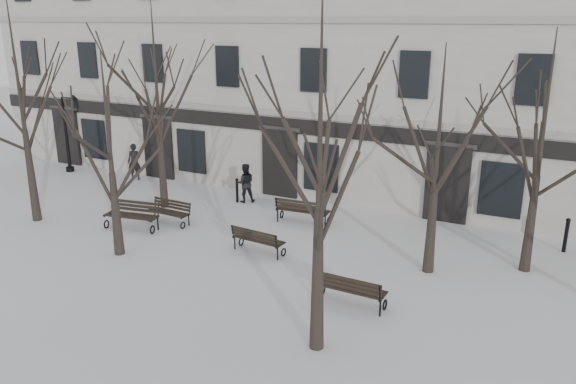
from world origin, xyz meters
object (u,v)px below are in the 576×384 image
Objects in this scene: tree_0 at (18,83)px; bench_2 at (350,289)px; tree_1 at (108,131)px; bench_0 at (169,211)px; bench_3 at (132,214)px; tree_2 at (320,135)px; bench_4 at (302,210)px; lamp_post at (69,128)px; bench_1 at (258,239)px.

tree_0 is 13.84m from bench_2.
bench_0 is at bearing 96.38° from tree_1.
bench_0 is at bearing 23.03° from tree_0.
bench_3 is (-0.83, -1.05, 0.07)m from bench_0.
tree_2 is 5.02m from bench_2.
tree_1 is 4.21m from bench_3.
lamp_post is at bearing -11.29° from bench_4.
lamp_post is at bearing 139.62° from bench_3.
tree_0 is at bearing 166.50° from tree_2.
tree_1 is 3.71× the size of bench_0.
tree_0 is at bearing 11.49° from bench_1.
tree_2 is 3.95× the size of bench_4.
bench_3 is at bearing 26.49° from bench_4.
bench_2 is at bearing -21.46° from bench_3.
tree_1 is 4.72m from bench_0.
tree_1 is at bearing -36.26° from lamp_post.
bench_3 is (-1.17, 1.99, -3.52)m from tree_1.
bench_3 reaches higher than bench_4.
tree_2 is 10.77m from bench_0.
lamp_post is (-17.16, 8.85, -2.80)m from tree_2.
bench_3 is (-9.12, 1.90, 0.03)m from bench_2.
bench_4 is (5.31, 3.21, -0.00)m from bench_3.
bench_0 is at bearing 21.09° from bench_4.
bench_0 is (-8.30, 5.13, -4.56)m from tree_2.
bench_4 is at bearing 21.41° from bench_3.
tree_0 is 4.28× the size of bench_2.
lamp_post is (-13.35, 1.56, 1.69)m from bench_4.
tree_1 is at bearing 2.30° from bench_2.
bench_2 is at bearing 0.65° from tree_1.
lamp_post reaches higher than bench_1.
lamp_post reaches higher than bench_3.
lamp_post reaches higher than bench_0.
lamp_post is at bearing 125.93° from tree_0.
tree_0 is at bearing 19.72° from bench_4.
tree_2 is 4.40× the size of bench_1.
bench_4 reaches higher than bench_0.
tree_1 reaches higher than lamp_post.
bench_3 is at bearing -126.06° from bench_0.
bench_1 reaches higher than bench_0.
bench_2 is 6.37m from bench_4.
tree_2 reaches higher than bench_3.
lamp_post is (-9.21, 6.76, -1.83)m from tree_1.
tree_0 is at bearing -54.07° from lamp_post.
bench_4 is at bearing 24.35° from tree_0.
bench_0 is 0.84× the size of bench_3.
tree_0 is at bearing -175.88° from bench_3.
bench_4 reaches higher than bench_1.
lamp_post is (-8.04, 4.77, 1.69)m from bench_3.
lamp_post is (-17.15, 6.67, 1.71)m from bench_2.
bench_4 is (-3.81, 5.11, 0.03)m from bench_2.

